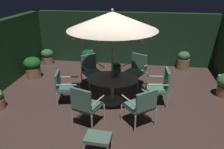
{
  "coord_description": "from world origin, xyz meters",
  "views": [
    {
      "loc": [
        0.81,
        -5.68,
        3.22
      ],
      "look_at": [
        -0.02,
        -0.17,
        0.86
      ],
      "focal_mm": 35.82,
      "sensor_mm": 36.0,
      "label": 1
    }
  ],
  "objects": [
    {
      "name": "potted_plant_back_right",
      "position": [
        -3.14,
        2.62,
        0.33
      ],
      "size": [
        0.49,
        0.49,
        0.62
      ],
      "color": "#836D53",
      "rests_on": "ground_plane"
    },
    {
      "name": "potted_plant_front_corner",
      "position": [
        2.34,
        2.86,
        0.35
      ],
      "size": [
        0.47,
        0.47,
        0.7
      ],
      "color": "olive",
      "rests_on": "ground_plane"
    },
    {
      "name": "ottoman_footrest",
      "position": [
        -0.01,
        -2.15,
        0.31
      ],
      "size": [
        0.54,
        0.42,
        0.36
      ],
      "color": "#B9B6AB",
      "rests_on": "ground_plane"
    },
    {
      "name": "patio_chair_southeast",
      "position": [
        0.59,
        1.09,
        0.6
      ],
      "size": [
        0.79,
        0.79,
        1.04
      ],
      "color": "#B4B0A6",
      "rests_on": "ground_plane"
    },
    {
      "name": "potted_plant_back_left",
      "position": [
        -1.42,
        2.63,
        0.35
      ],
      "size": [
        0.53,
        0.53,
        0.68
      ],
      "color": "tan",
      "rests_on": "ground_plane"
    },
    {
      "name": "patio_chair_southwest",
      "position": [
        -1.33,
        -0.35,
        0.53
      ],
      "size": [
        0.69,
        0.66,
        0.92
      ],
      "color": "#BCADA8",
      "rests_on": "ground_plane"
    },
    {
      "name": "patio_umbrella",
      "position": [
        -0.02,
        -0.1,
        2.29
      ],
      "size": [
        2.32,
        2.32,
        2.59
      ],
      "color": "#B7B3A6",
      "rests_on": "ground_plane"
    },
    {
      "name": "patio_chair_east",
      "position": [
        1.31,
        0.01,
        0.57
      ],
      "size": [
        0.62,
        0.65,
        1.01
      ],
      "color": "#BCB0A8",
      "rests_on": "ground_plane"
    },
    {
      "name": "patio_dining_table",
      "position": [
        -0.02,
        -0.1,
        0.55
      ],
      "size": [
        1.44,
        1.17,
        0.73
      ],
      "color": "#B3AEA3",
      "rests_on": "ground_plane"
    },
    {
      "name": "patio_chair_northeast",
      "position": [
        0.81,
        -1.13,
        0.57
      ],
      "size": [
        0.86,
        0.85,
        0.97
      ],
      "color": "#B7ADAB",
      "rests_on": "ground_plane"
    },
    {
      "name": "patio_chair_north",
      "position": [
        -0.46,
        -1.36,
        0.6
      ],
      "size": [
        0.74,
        0.74,
        1.04
      ],
      "color": "#B5B4AB",
      "rests_on": "ground_plane"
    },
    {
      "name": "centerpiece_planter",
      "position": [
        0.06,
        0.08,
        0.97
      ],
      "size": [
        0.27,
        0.27,
        0.41
      ],
      "color": "#807250",
      "rests_on": "patio_dining_table"
    },
    {
      "name": "hedge_backdrop_rear",
      "position": [
        0.0,
        3.22,
        1.04
      ],
      "size": [
        7.68,
        0.3,
        2.09
      ],
      "primitive_type": "cube",
      "color": "#1A301F",
      "rests_on": "ground_plane"
    },
    {
      "name": "potted_plant_left_far",
      "position": [
        -3.06,
        1.18,
        0.41
      ],
      "size": [
        0.6,
        0.6,
        0.76
      ],
      "color": "#896948",
      "rests_on": "ground_plane"
    },
    {
      "name": "patio_chair_south",
      "position": [
        -0.88,
        0.93,
        0.56
      ],
      "size": [
        0.84,
        0.84,
        0.99
      ],
      "color": "#BAB6A9",
      "rests_on": "ground_plane"
    },
    {
      "name": "ground_plane",
      "position": [
        0.0,
        0.0,
        -0.01
      ],
      "size": [
        7.68,
        6.75,
        0.02
      ],
      "primitive_type": "cube",
      "color": "#48332E"
    }
  ]
}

